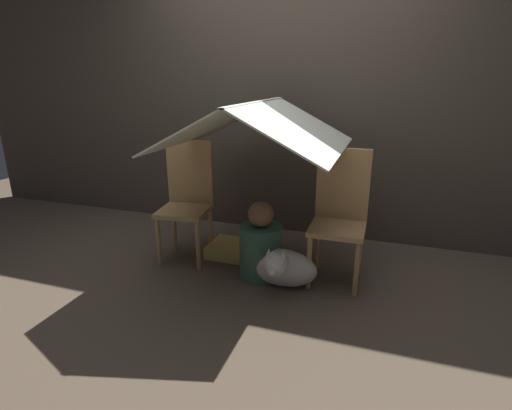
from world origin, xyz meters
The scene contains 8 objects.
ground_plane centered at (0.00, 0.00, 0.00)m, with size 8.80×8.80×0.00m, color brown.
wall_back centered at (0.00, 0.98, 1.25)m, with size 7.00×0.05×2.50m.
chair_left centered at (-0.61, 0.15, 0.51)m, with size 0.42×0.42×0.95m.
chair_right centered at (0.60, 0.15, 0.51)m, with size 0.38×0.38×0.95m.
sheet_canopy centered at (0.00, 0.07, 1.11)m, with size 1.21×1.21×0.32m.
person_front centered at (0.07, -0.02, 0.24)m, with size 0.31×0.31×0.58m.
dog centered at (0.26, -0.13, 0.16)m, with size 0.49×0.41×0.36m.
floor_cushion centered at (-0.25, 0.26, 0.05)m, with size 0.42×0.34×0.10m.
Camera 1 is at (0.90, -2.59, 1.43)m, focal length 28.00 mm.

